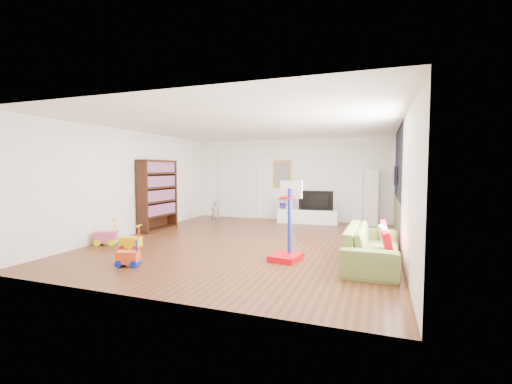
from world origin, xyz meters
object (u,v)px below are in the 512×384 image
(bookshelf, at_px, (158,195))
(sofa, at_px, (372,245))
(media_console, at_px, (308,216))
(basketball_hoop, at_px, (286,221))

(bookshelf, bearing_deg, sofa, -12.78)
(media_console, height_order, sofa, sofa)
(sofa, distance_m, basketball_hoop, 1.62)
(sofa, height_order, basketball_hoop, basketball_hoop)
(bookshelf, height_order, sofa, bookshelf)
(sofa, relative_size, basketball_hoop, 1.53)
(media_console, bearing_deg, sofa, -65.77)
(bookshelf, relative_size, sofa, 0.86)
(media_console, height_order, bookshelf, bookshelf)
(sofa, bearing_deg, media_console, 27.18)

